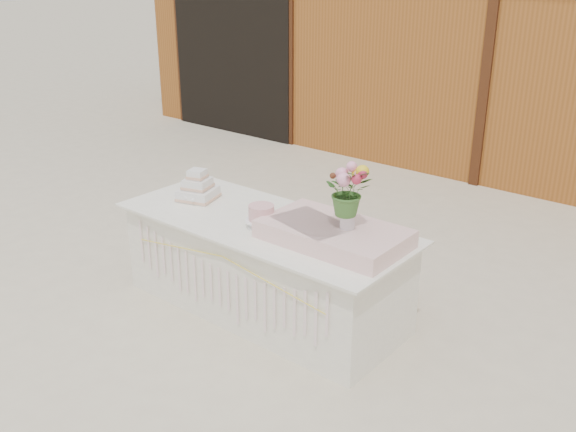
# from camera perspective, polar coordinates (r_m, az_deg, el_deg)

# --- Properties ---
(ground) EXTENTS (80.00, 80.00, 0.00)m
(ground) POSITION_cam_1_polar(r_m,az_deg,el_deg) (5.30, -2.08, -8.19)
(ground) COLOR beige
(ground) RESTS_ON ground
(barn) EXTENTS (12.60, 4.60, 3.30)m
(barn) POSITION_cam_1_polar(r_m,az_deg,el_deg) (9.94, 22.07, 14.77)
(barn) COLOR brown
(barn) RESTS_ON ground
(cake_table) EXTENTS (2.40, 1.00, 0.77)m
(cake_table) POSITION_cam_1_polar(r_m,az_deg,el_deg) (5.11, -2.18, -4.45)
(cake_table) COLOR white
(cake_table) RESTS_ON ground
(wedding_cake) EXTENTS (0.36, 0.36, 0.26)m
(wedding_cake) POSITION_cam_1_polar(r_m,az_deg,el_deg) (5.43, -8.01, 2.37)
(wedding_cake) COLOR white
(wedding_cake) RESTS_ON cake_table
(pink_cake_stand) EXTENTS (0.25, 0.25, 0.18)m
(pink_cake_stand) POSITION_cam_1_polar(r_m,az_deg,el_deg) (4.81, -2.38, 0.08)
(pink_cake_stand) COLOR white
(pink_cake_stand) RESTS_ON cake_table
(satin_runner) EXTENTS (1.04, 0.61, 0.13)m
(satin_runner) POSITION_cam_1_polar(r_m,az_deg,el_deg) (4.58, 4.08, -1.59)
(satin_runner) COLOR beige
(satin_runner) RESTS_ON cake_table
(flower_vase) EXTENTS (0.11, 0.11, 0.15)m
(flower_vase) POSITION_cam_1_polar(r_m,az_deg,el_deg) (4.49, 5.31, -0.20)
(flower_vase) COLOR #B8B8BD
(flower_vase) RESTS_ON satin_runner
(bouquet) EXTENTS (0.42, 0.41, 0.35)m
(bouquet) POSITION_cam_1_polar(r_m,az_deg,el_deg) (4.40, 5.43, 2.80)
(bouquet) COLOR #376528
(bouquet) RESTS_ON flower_vase
(loose_flowers) EXTENTS (0.21, 0.37, 0.02)m
(loose_flowers) POSITION_cam_1_polar(r_m,az_deg,el_deg) (5.68, -8.36, 2.38)
(loose_flowers) COLOR pink
(loose_flowers) RESTS_ON cake_table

